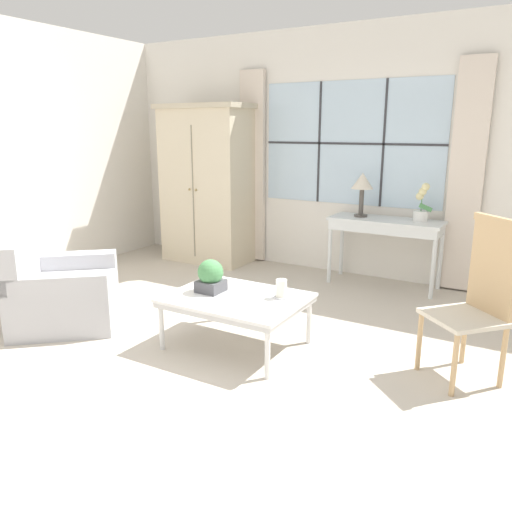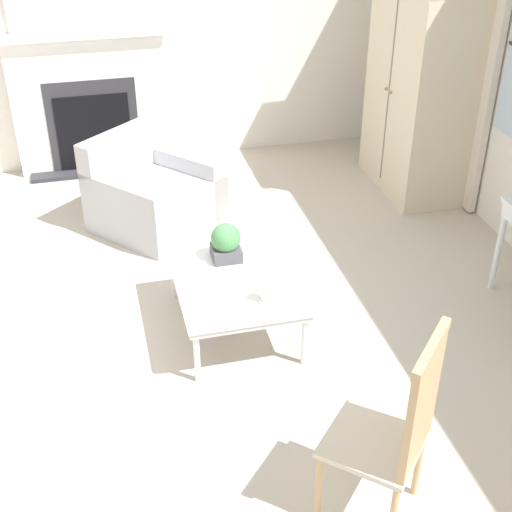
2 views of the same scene
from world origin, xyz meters
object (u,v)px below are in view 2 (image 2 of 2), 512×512
object	(u,v)px
armchair_upholstered	(154,195)
potted_plant_small	(226,242)
armoire	(421,84)
coffee_table	(235,282)
pillar_candle	(268,292)
fireplace	(89,94)
side_chair_wooden	(399,425)

from	to	relation	value
armchair_upholstered	potted_plant_small	bearing A→B (deg)	13.88
armoire	coffee_table	bearing A→B (deg)	-49.91
potted_plant_small	coffee_table	bearing A→B (deg)	1.11
potted_plant_small	pillar_candle	xyz separation A→B (m)	(0.56, 0.15, -0.06)
coffee_table	potted_plant_small	size ratio (longest dim) A/B	3.97
fireplace	coffee_table	xyz separation A→B (m)	(2.91, 0.76, -0.38)
armchair_upholstered	side_chair_wooden	xyz separation A→B (m)	(3.30, 0.75, 0.35)
fireplace	coffee_table	world-z (taller)	fireplace
coffee_table	fireplace	bearing A→B (deg)	-165.35
fireplace	potted_plant_small	bearing A→B (deg)	15.79
pillar_candle	coffee_table	bearing A→B (deg)	-156.24
fireplace	side_chair_wooden	distance (m)	4.74
armchair_upholstered	potted_plant_small	xyz separation A→B (m)	(1.38, 0.34, 0.28)
coffee_table	armchair_upholstered	bearing A→B (deg)	-167.92
side_chair_wooden	coffee_table	distance (m)	1.75
armchair_upholstered	coffee_table	distance (m)	1.65
armoire	side_chair_wooden	bearing A→B (deg)	-26.00
side_chair_wooden	fireplace	bearing A→B (deg)	-165.74
side_chair_wooden	pillar_candle	size ratio (longest dim) A/B	7.10
armchair_upholstered	side_chair_wooden	world-z (taller)	side_chair_wooden
potted_plant_small	armoire	bearing A→B (deg)	126.03
fireplace	armoire	size ratio (longest dim) A/B	1.11
potted_plant_small	pillar_candle	bearing A→B (deg)	14.73
fireplace	armchair_upholstered	size ratio (longest dim) A/B	1.77
armchair_upholstered	coffee_table	size ratio (longest dim) A/B	1.19
fireplace	pillar_candle	distance (m)	3.36
potted_plant_small	armchair_upholstered	bearing A→B (deg)	-166.12
side_chair_wooden	pillar_candle	xyz separation A→B (m)	(-1.36, -0.27, -0.13)
fireplace	coffee_table	bearing A→B (deg)	14.65
fireplace	potted_plant_small	size ratio (longest dim) A/B	8.35
armoire	fireplace	bearing A→B (deg)	-112.02
pillar_candle	fireplace	bearing A→B (deg)	-164.40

